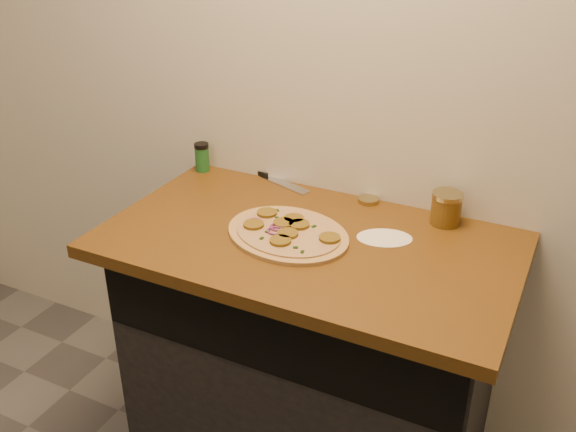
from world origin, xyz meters
The scene contains 8 objects.
cabinet centered at (0.00, 1.45, 0.43)m, with size 1.10×0.60×0.86m, color black.
countertop centered at (0.00, 1.42, 0.88)m, with size 1.20×0.70×0.04m, color brown.
pizza centered at (-0.06, 1.40, 0.91)m, with size 0.47×0.47×0.03m.
chefs_knife centered at (-0.30, 1.74, 0.91)m, with size 0.30×0.13×0.02m.
mason_jar_lid centered at (0.07, 1.72, 0.91)m, with size 0.07×0.07×0.01m, color #9F915C.
salsa_jar centered at (0.33, 1.68, 0.95)m, with size 0.09×0.09×0.10m.
spice_shaker centered at (-0.55, 1.70, 0.95)m, with size 0.05×0.05×0.10m.
flour_spill centered at (0.20, 1.51, 0.90)m, with size 0.16×0.16×0.00m, color white.
Camera 1 is at (0.67, -0.07, 1.81)m, focal length 40.00 mm.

